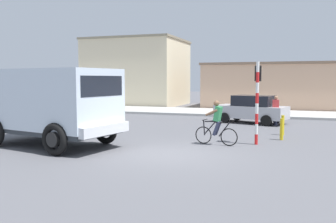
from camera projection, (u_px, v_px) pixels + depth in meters
ground_plane at (174, 154)px, 12.32m from camera, size 120.00×120.00×0.00m
sidewalk_far at (238, 113)px, 26.39m from camera, size 80.00×5.00×0.16m
truck_foreground at (51, 102)px, 13.74m from camera, size 5.79×3.59×2.90m
cyclist at (216, 123)px, 13.91m from camera, size 1.71×0.55×1.72m
traffic_light_pole at (257, 91)px, 13.96m from camera, size 0.24×0.43×3.20m
car_red_near at (252, 109)px, 20.84m from camera, size 4.32×2.76×1.60m
pedestrian_near_kerb at (276, 110)px, 19.78m from camera, size 0.34×0.22×1.62m
bollard_near at (282, 129)px, 15.07m from camera, size 0.14×0.14×0.90m
bollard_far at (283, 125)px, 16.39m from camera, size 0.14×0.14×0.90m
building_corner_left at (138, 72)px, 35.68m from camera, size 8.85×7.58×6.37m
building_mid_block at (272, 86)px, 31.76m from camera, size 11.25×7.98×3.87m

